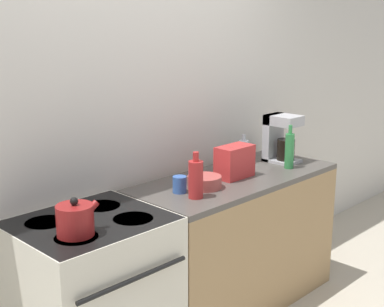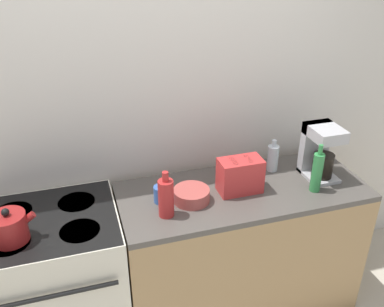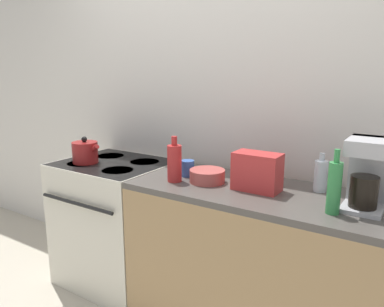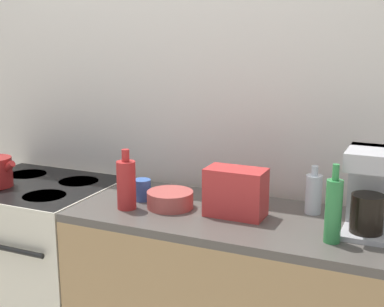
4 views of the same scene
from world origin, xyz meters
name	(u,v)px [view 1 (image 1 of 4)]	position (x,y,z in m)	size (l,w,h in m)	color
wall_back	(132,119)	(0.00, 0.70, 1.30)	(8.00, 0.05, 2.60)	silver
stove	(94,299)	(-0.60, 0.32, 0.46)	(0.76, 0.69, 0.90)	silver
counter_block	(235,241)	(0.53, 0.31, 0.45)	(1.48, 0.61, 0.90)	tan
kettle	(75,220)	(-0.76, 0.21, 0.98)	(0.22, 0.18, 0.19)	maroon
toaster	(235,162)	(0.50, 0.30, 1.01)	(0.25, 0.14, 0.21)	red
coffee_maker	(280,137)	(1.03, 0.33, 1.08)	(0.18, 0.23, 0.34)	#B7B7BC
bottle_clear	(243,152)	(0.79, 0.47, 0.99)	(0.07, 0.07, 0.21)	silver
bottle_red	(196,179)	(0.03, 0.19, 1.02)	(0.08, 0.08, 0.27)	#B72828
bottle_green	(289,150)	(0.92, 0.17, 1.03)	(0.06, 0.06, 0.30)	#338C47
cup_blue	(180,184)	(0.03, 0.32, 0.95)	(0.08, 0.08, 0.10)	#3860B2
bowl	(204,182)	(0.20, 0.28, 0.94)	(0.21, 0.21, 0.07)	#B24C47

